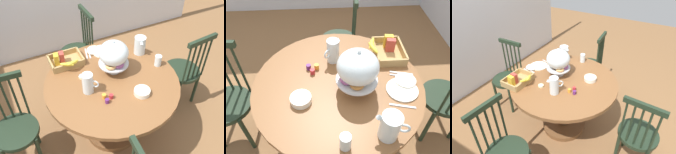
# 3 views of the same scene
# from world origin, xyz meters

# --- Properties ---
(ground_plane) EXTENTS (10.00, 10.00, 0.00)m
(ground_plane) POSITION_xyz_m (0.00, 0.00, 0.00)
(ground_plane) COLOR brown
(dining_table) EXTENTS (1.22, 1.22, 0.74)m
(dining_table) POSITION_xyz_m (0.13, 0.12, 0.53)
(dining_table) COLOR brown
(dining_table) RESTS_ON ground_plane
(windsor_chair_by_cabinet) EXTENTS (0.40, 0.40, 0.97)m
(windsor_chair_by_cabinet) POSITION_xyz_m (1.04, 0.17, 0.45)
(windsor_chair_by_cabinet) COLOR #1E2D1E
(windsor_chair_by_cabinet) RESTS_ON ground_plane
(windsor_chair_facing_door) EXTENTS (0.40, 0.40, 0.97)m
(windsor_chair_facing_door) POSITION_xyz_m (0.13, 1.03, 0.45)
(windsor_chair_facing_door) COLOR #1E2D1E
(windsor_chair_facing_door) RESTS_ON ground_plane
(windsor_chair_far_side) EXTENTS (0.40, 0.40, 0.97)m
(windsor_chair_far_side) POSITION_xyz_m (-0.77, 0.21, 0.45)
(windsor_chair_far_side) COLOR #1E2D1E
(windsor_chair_far_side) RESTS_ON ground_plane
(pastry_stand_with_dome) EXTENTS (0.28, 0.28, 0.34)m
(pastry_stand_with_dome) POSITION_xyz_m (0.21, 0.23, 0.94)
(pastry_stand_with_dome) COLOR silver
(pastry_stand_with_dome) RESTS_ON dining_table
(orange_juice_pitcher) EXTENTS (0.11, 0.19, 0.19)m
(orange_juice_pitcher) POSITION_xyz_m (0.57, 0.37, 0.82)
(orange_juice_pitcher) COLOR silver
(orange_juice_pitcher) RESTS_ON dining_table
(milk_pitcher) EXTENTS (0.15, 0.14, 0.19)m
(milk_pitcher) POSITION_xyz_m (-0.10, 0.09, 0.83)
(milk_pitcher) COLOR silver
(milk_pitcher) RESTS_ON dining_table
(cereal_basket) EXTENTS (0.32, 0.30, 0.12)m
(cereal_basket) POSITION_xyz_m (-0.17, 0.53, 0.78)
(cereal_basket) COLOR tan
(cereal_basket) RESTS_ON dining_table
(china_plate_large) EXTENTS (0.22, 0.22, 0.01)m
(china_plate_large) POSITION_xyz_m (0.24, 0.55, 0.75)
(china_plate_large) COLOR white
(china_plate_large) RESTS_ON dining_table
(china_plate_small) EXTENTS (0.15, 0.15, 0.01)m
(china_plate_small) POSITION_xyz_m (0.17, 0.60, 0.76)
(china_plate_small) COLOR white
(china_plate_small) RESTS_ON china_plate_large
(cereal_bowl) EXTENTS (0.14, 0.14, 0.04)m
(cereal_bowl) POSITION_xyz_m (0.29, -0.14, 0.76)
(cereal_bowl) COLOR white
(cereal_bowl) RESTS_ON dining_table
(drinking_glass) EXTENTS (0.06, 0.06, 0.11)m
(drinking_glass) POSITION_xyz_m (0.63, 0.12, 0.80)
(drinking_glass) COLOR silver
(drinking_glass) RESTS_ON dining_table
(butter_dish) EXTENTS (0.06, 0.06, 0.02)m
(butter_dish) POSITION_xyz_m (-0.09, 0.28, 0.75)
(butter_dish) COLOR beige
(butter_dish) RESTS_ON dining_table
(jam_jar_strawberry) EXTENTS (0.04, 0.04, 0.04)m
(jam_jar_strawberry) POSITION_xyz_m (0.04, -0.07, 0.76)
(jam_jar_strawberry) COLOR #B7282D
(jam_jar_strawberry) RESTS_ON dining_table
(jam_jar_apricot) EXTENTS (0.04, 0.04, 0.04)m
(jam_jar_apricot) POSITION_xyz_m (-0.02, -0.04, 0.76)
(jam_jar_apricot) COLOR orange
(jam_jar_apricot) RESTS_ON dining_table
(jam_jar_grape) EXTENTS (0.04, 0.04, 0.04)m
(jam_jar_grape) POSITION_xyz_m (-0.02, -0.10, 0.76)
(jam_jar_grape) COLOR #5B2366
(jam_jar_grape) RESTS_ON dining_table
(table_knife) EXTENTS (0.05, 0.17, 0.01)m
(table_knife) POSITION_xyz_m (0.11, 0.59, 0.74)
(table_knife) COLOR silver
(table_knife) RESTS_ON dining_table
(dinner_fork) EXTENTS (0.05, 0.17, 0.01)m
(dinner_fork) POSITION_xyz_m (0.08, 0.59, 0.74)
(dinner_fork) COLOR silver
(dinner_fork) RESTS_ON dining_table
(soup_spoon) EXTENTS (0.05, 0.17, 0.01)m
(soup_spoon) POSITION_xyz_m (0.38, 0.52, 0.74)
(soup_spoon) COLOR silver
(soup_spoon) RESTS_ON dining_table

